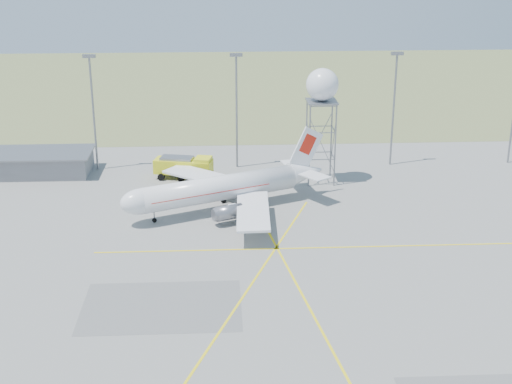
{
  "coord_description": "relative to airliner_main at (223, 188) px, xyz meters",
  "views": [
    {
      "loc": [
        -13.14,
        -56.83,
        39.68
      ],
      "look_at": [
        -7.97,
        40.0,
        4.52
      ],
      "focal_mm": 50.0,
      "sensor_mm": 36.0,
      "label": 1
    }
  ],
  "objects": [
    {
      "name": "radar_tower",
      "position": [
        16.54,
        12.43,
        7.35
      ],
      "size": [
        5.34,
        5.34,
        19.34
      ],
      "color": "slate",
      "rests_on": "ground"
    },
    {
      "name": "airliner_main",
      "position": [
        0.0,
        0.0,
        0.0
      ],
      "size": [
        32.04,
        29.88,
        11.43
      ],
      "rotation": [
        0.0,
        0.0,
        3.56
      ],
      "color": "white",
      "rests_on": "ground"
    },
    {
      "name": "ground",
      "position": [
        12.78,
        -44.69,
        -3.5
      ],
      "size": [
        400.0,
        400.0,
        0.0
      ],
      "primitive_type": "plane",
      "color": "gray",
      "rests_on": "ground"
    },
    {
      "name": "fire_truck",
      "position": [
        -6.33,
        15.24,
        -1.61
      ],
      "size": [
        10.36,
        5.7,
        3.95
      ],
      "rotation": [
        0.0,
        0.0,
        -0.23
      ],
      "color": "yellow",
      "rests_on": "ground"
    },
    {
      "name": "mast_c",
      "position": [
        30.78,
        21.31,
        8.57
      ],
      "size": [
        2.2,
        0.5,
        20.5
      ],
      "color": "slate",
      "rests_on": "ground"
    },
    {
      "name": "grass_strip",
      "position": [
        12.78,
        95.31,
        -3.49
      ],
      "size": [
        400.0,
        120.0,
        0.03
      ],
      "primitive_type": "cube",
      "color": "#596E3C",
      "rests_on": "ground"
    },
    {
      "name": "mast_a",
      "position": [
        -22.22,
        21.31,
        8.57
      ],
      "size": [
        2.2,
        0.5,
        20.5
      ],
      "color": "slate",
      "rests_on": "ground"
    },
    {
      "name": "mast_b",
      "position": [
        2.78,
        21.31,
        8.57
      ],
      "size": [
        2.2,
        0.5,
        20.5
      ],
      "color": "slate",
      "rests_on": "ground"
    },
    {
      "name": "building_grey",
      "position": [
        -32.22,
        19.31,
        -1.53
      ],
      "size": [
        19.0,
        10.0,
        3.9
      ],
      "color": "gray",
      "rests_on": "ground"
    }
  ]
}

